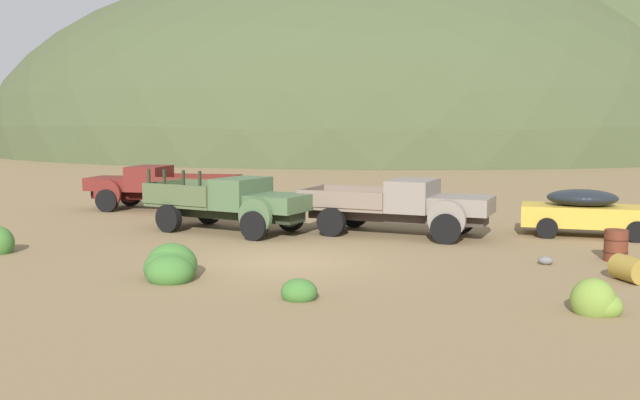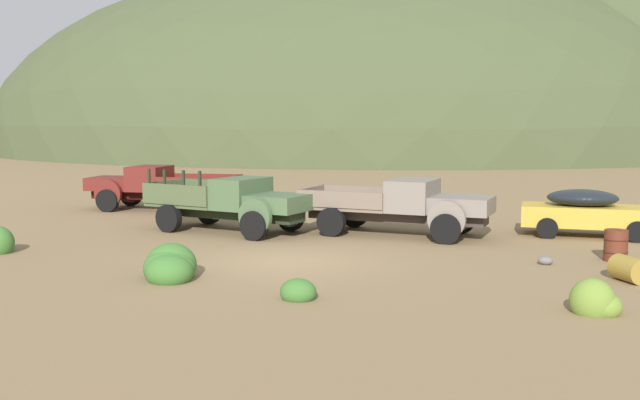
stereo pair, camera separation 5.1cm
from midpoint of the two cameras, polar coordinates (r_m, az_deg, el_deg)
name	(u,v)px [view 1 (the left image)]	position (r m, az deg, el deg)	size (l,w,h in m)	color
ground_plane	(287,262)	(19.44, -2.75, -4.96)	(300.00, 300.00, 0.00)	olive
hill_distant	(349,149)	(100.59, 2.31, 4.15)	(99.93, 88.70, 49.02)	#424C2D
truck_oxblood	(151,187)	(31.54, -13.43, 1.05)	(6.75, 3.19, 1.89)	black
truck_weathered_green	(239,204)	(24.48, -6.59, -0.29)	(6.09, 3.23, 2.16)	#232B1B
truck_primer_gray	(410,206)	(23.81, 7.21, -0.49)	(6.44, 2.82, 1.89)	#3D322D
car_faded_yellow	(594,212)	(25.18, 21.11, -0.92)	(4.69, 2.04, 1.57)	gold
oil_drum_by_truck	(616,245)	(21.06, 22.60, -3.38)	(0.67, 0.67, 0.86)	#5B2819
oil_drum_tipped	(630,269)	(18.51, 23.54, -5.10)	(0.99, 1.04, 0.61)	olive
bush_back_edge	(596,303)	(15.26, 21.20, -7.68)	(1.01, 0.80, 0.92)	olive
bush_lone_scrub	(171,268)	(17.69, -11.99, -5.36)	(1.45, 1.57, 1.08)	#3D702D
bush_front_right	(345,210)	(28.43, 1.98, -0.78)	(1.52, 1.53, 1.19)	olive
bush_near_barrel	(298,292)	(15.36, -1.84, -7.41)	(0.80, 0.72, 0.58)	#3D702D
rock_small	(546,260)	(19.95, 17.59, -4.65)	(0.39, 0.29, 0.23)	slate
rock_flat	(184,256)	(19.99, -10.97, -4.46)	(0.37, 0.28, 0.22)	#7E6C5C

